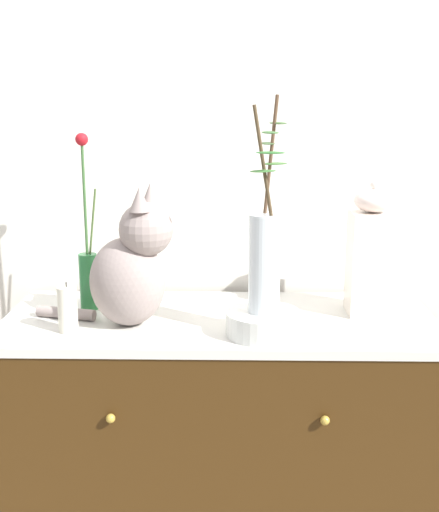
{
  "coord_description": "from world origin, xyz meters",
  "views": [
    {
      "loc": [
        0.03,
        -1.76,
        1.43
      ],
      "look_at": [
        0.0,
        0.0,
        1.01
      ],
      "focal_mm": 45.39,
      "sensor_mm": 36.0,
      "label": 1
    }
  ],
  "objects_px": {
    "jar_lidded_porcelain": "(371,254)",
    "cat_sitting": "(131,268)",
    "candle_pillar": "(68,309)",
    "bowl_porcelain": "(263,323)",
    "sideboard": "(219,448)",
    "vase_slim_green": "(88,266)",
    "vase_glass_clear": "(265,256)"
  },
  "relations": [
    {
      "from": "cat_sitting",
      "to": "jar_lidded_porcelain",
      "type": "bearing_deg",
      "value": 9.71
    },
    {
      "from": "bowl_porcelain",
      "to": "vase_glass_clear",
      "type": "relative_size",
      "value": 0.36
    },
    {
      "from": "bowl_porcelain",
      "to": "jar_lidded_porcelain",
      "type": "xyz_separation_m",
      "value": [
        0.31,
        0.19,
        0.14
      ]
    },
    {
      "from": "sideboard",
      "to": "vase_glass_clear",
      "type": "relative_size",
      "value": 2.22
    },
    {
      "from": "sideboard",
      "to": "bowl_porcelain",
      "type": "height_order",
      "value": "bowl_porcelain"
    },
    {
      "from": "bowl_porcelain",
      "to": "vase_glass_clear",
      "type": "height_order",
      "value": "vase_glass_clear"
    },
    {
      "from": "sideboard",
      "to": "candle_pillar",
      "type": "bearing_deg",
      "value": -162.54
    },
    {
      "from": "cat_sitting",
      "to": "candle_pillar",
      "type": "bearing_deg",
      "value": -160.05
    },
    {
      "from": "candle_pillar",
      "to": "vase_slim_green",
      "type": "bearing_deg",
      "value": 85.82
    },
    {
      "from": "candle_pillar",
      "to": "sideboard",
      "type": "bearing_deg",
      "value": 17.46
    },
    {
      "from": "cat_sitting",
      "to": "jar_lidded_porcelain",
      "type": "relative_size",
      "value": 1.04
    },
    {
      "from": "cat_sitting",
      "to": "bowl_porcelain",
      "type": "bearing_deg",
      "value": -11.61
    },
    {
      "from": "sideboard",
      "to": "jar_lidded_porcelain",
      "type": "height_order",
      "value": "jar_lidded_porcelain"
    },
    {
      "from": "sideboard",
      "to": "bowl_porcelain",
      "type": "distance_m",
      "value": 0.48
    },
    {
      "from": "candle_pillar",
      "to": "cat_sitting",
      "type": "bearing_deg",
      "value": 19.95
    },
    {
      "from": "sideboard",
      "to": "cat_sitting",
      "type": "distance_m",
      "value": 0.63
    },
    {
      "from": "jar_lidded_porcelain",
      "to": "vase_glass_clear",
      "type": "bearing_deg",
      "value": -148.9
    },
    {
      "from": "vase_glass_clear",
      "to": "candle_pillar",
      "type": "height_order",
      "value": "vase_glass_clear"
    },
    {
      "from": "vase_slim_green",
      "to": "candle_pillar",
      "type": "height_order",
      "value": "vase_slim_green"
    },
    {
      "from": "cat_sitting",
      "to": "bowl_porcelain",
      "type": "height_order",
      "value": "cat_sitting"
    },
    {
      "from": "jar_lidded_porcelain",
      "to": "candle_pillar",
      "type": "distance_m",
      "value": 0.86
    },
    {
      "from": "vase_glass_clear",
      "to": "candle_pillar",
      "type": "relative_size",
      "value": 4.06
    },
    {
      "from": "sideboard",
      "to": "vase_slim_green",
      "type": "height_order",
      "value": "vase_slim_green"
    },
    {
      "from": "sideboard",
      "to": "jar_lidded_porcelain",
      "type": "distance_m",
      "value": 0.73
    },
    {
      "from": "sideboard",
      "to": "bowl_porcelain",
      "type": "relative_size",
      "value": 6.23
    },
    {
      "from": "bowl_porcelain",
      "to": "candle_pillar",
      "type": "height_order",
      "value": "candle_pillar"
    },
    {
      "from": "bowl_porcelain",
      "to": "vase_glass_clear",
      "type": "distance_m",
      "value": 0.18
    },
    {
      "from": "jar_lidded_porcelain",
      "to": "cat_sitting",
      "type": "bearing_deg",
      "value": -170.29
    },
    {
      "from": "bowl_porcelain",
      "to": "candle_pillar",
      "type": "xyz_separation_m",
      "value": [
        -0.52,
        0.01,
        0.03
      ]
    },
    {
      "from": "vase_slim_green",
      "to": "bowl_porcelain",
      "type": "distance_m",
      "value": 0.56
    },
    {
      "from": "vase_slim_green",
      "to": "candle_pillar",
      "type": "distance_m",
      "value": 0.21
    },
    {
      "from": "cat_sitting",
      "to": "vase_glass_clear",
      "type": "distance_m",
      "value": 0.37
    }
  ]
}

